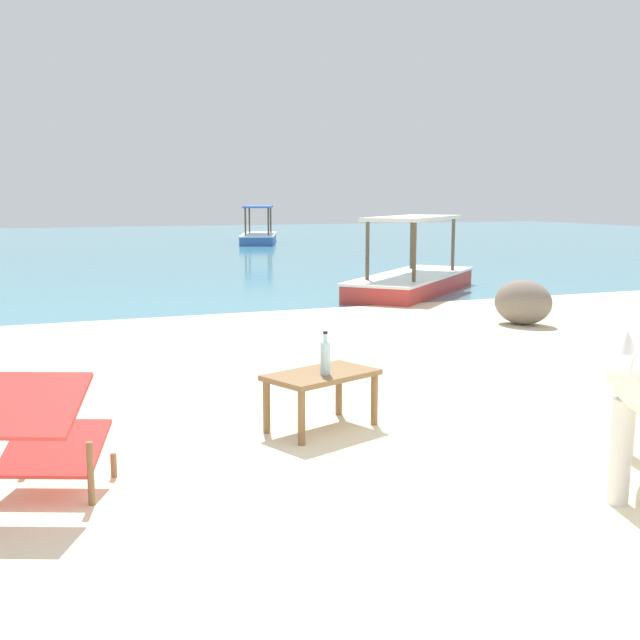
% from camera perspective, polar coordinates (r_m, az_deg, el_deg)
% --- Properties ---
extents(sand_beach, '(18.00, 14.00, 0.04)m').
position_cam_1_polar(sand_beach, '(4.32, 10.76, -13.08)').
color(sand_beach, beige).
rests_on(sand_beach, ground).
extents(water_surface, '(60.00, 36.00, 0.03)m').
position_cam_1_polar(water_surface, '(25.52, -16.62, 4.94)').
color(water_surface, teal).
rests_on(water_surface, ground).
extents(low_bench_table, '(0.87, 0.68, 0.40)m').
position_cam_1_polar(low_bench_table, '(5.40, 0.10, -4.49)').
color(low_bench_table, brown).
rests_on(low_bench_table, sand_beach).
extents(bottle, '(0.07, 0.07, 0.30)m').
position_cam_1_polar(bottle, '(5.30, 0.39, -2.72)').
color(bottle, '#A3C6D1').
rests_on(bottle, low_bench_table).
extents(deck_chair_near, '(0.79, 0.91, 0.68)m').
position_cam_1_polar(deck_chair_near, '(4.37, -19.55, -7.58)').
color(deck_chair_near, brown).
rests_on(deck_chair_near, sand_beach).
extents(shore_rock_large, '(0.83, 0.91, 0.56)m').
position_cam_1_polar(shore_rock_large, '(10.14, 14.55, 1.26)').
color(shore_rock_large, gray).
rests_on(shore_rock_large, sand_beach).
extents(boat_blue, '(2.34, 3.85, 1.29)m').
position_cam_1_polar(boat_blue, '(27.65, -4.48, 6.17)').
color(boat_blue, '#3866B7').
rests_on(boat_blue, water_surface).
extents(boat_red, '(3.46, 3.36, 1.29)m').
position_cam_1_polar(boat_red, '(13.28, 6.73, 3.12)').
color(boat_red, '#C63833').
rests_on(boat_red, water_surface).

